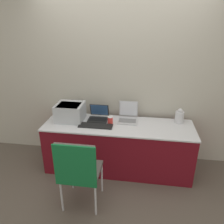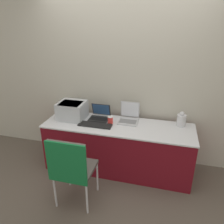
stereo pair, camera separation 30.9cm
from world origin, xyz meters
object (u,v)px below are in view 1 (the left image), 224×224
Objects in this scene: chair at (78,168)px; laptop_right at (128,116)px; coffee_cup at (110,120)px; metal_pitcher at (179,117)px; external_keyboard at (96,126)px; laptop_left at (98,116)px; printer at (70,111)px.

laptop_right is at bearing 65.93° from chair.
metal_pitcher is (0.99, 0.17, 0.04)m from coffee_cup.
metal_pitcher is at bearing 14.36° from external_keyboard.
coffee_cup is at bearing 34.87° from external_keyboard.
laptop_left reaches higher than external_keyboard.
laptop_left is at bearing -175.89° from laptop_right.
metal_pitcher is (1.18, 0.30, 0.09)m from external_keyboard.
chair is (-0.22, -0.90, -0.20)m from coffee_cup.
printer is 0.42× the size of chair.
laptop_right reaches higher than printer.
laptop_right is at bearing -178.33° from metal_pitcher.
external_keyboard is 2.18× the size of metal_pitcher.
coffee_cup is (0.19, 0.13, 0.04)m from external_keyboard.
coffee_cup reaches higher than external_keyboard.
coffee_cup is 0.11× the size of chair.
laptop_right is 0.28m from coffee_cup.
laptop_right reaches higher than coffee_cup.
chair is (-0.47, -1.05, -0.20)m from laptop_right.
coffee_cup is at bearing -2.32° from printer.
laptop_right is at bearing 8.32° from printer.
chair reaches higher than laptop_left.
printer is at bearing -171.68° from laptop_right.
metal_pitcher reaches higher than coffee_cup.
printer is 0.61m from coffee_cup.
external_keyboard is at bearing -145.13° from coffee_cup.
laptop_left is 2.76× the size of coffee_cup.
external_keyboard is (-0.43, -0.28, -0.05)m from laptop_right.
coffee_cup is at bearing -170.25° from metal_pitcher.
laptop_right is at bearing 31.40° from coffee_cup.
external_keyboard is at bearing -165.64° from metal_pitcher.
printer is 1.37× the size of laptop_left.
printer is at bearing 159.35° from external_keyboard.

